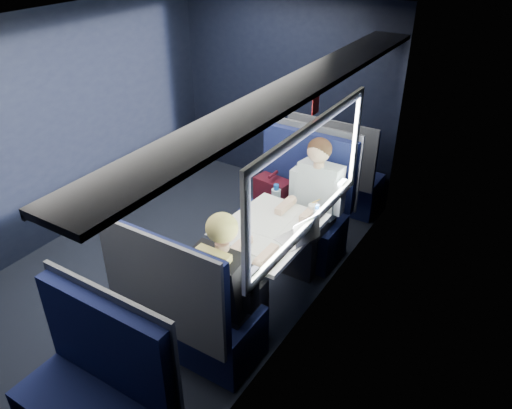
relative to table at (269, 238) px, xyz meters
The scene contains 13 objects.
ground 1.23m from the table, behind, with size 2.80×4.20×0.01m, color black.
room_shell 1.30m from the table, behind, with size 3.00×4.40×2.40m.
table is the anchor object (origin of this frame).
seat_bay_near 0.93m from the table, 102.81° to the left, with size 1.04×0.62×1.26m.
seat_bay_far 0.93m from the table, 101.78° to the right, with size 1.04×0.62×1.26m.
seat_row_front 1.82m from the table, 95.80° to the left, with size 1.04×0.51×1.16m.
seat_row_back 1.82m from the table, 95.80° to the right, with size 1.04×0.51×1.16m.
man 0.70m from the table, 84.48° to the left, with size 0.53×0.56×1.32m.
woman 0.71m from the table, 84.55° to the right, with size 0.53×0.56×1.32m.
papers 0.14m from the table, 141.99° to the left, with size 0.60×0.86×0.01m, color white.
laptop 0.32m from the table, ahead, with size 0.29×0.33×0.21m.
bottle_small 0.44m from the table, 42.64° to the left, with size 0.06×0.06×0.20m.
cup 0.47m from the table, 64.97° to the left, with size 0.08×0.08×0.10m, color white.
Camera 1 is at (2.78, -3.01, 3.04)m, focal length 35.00 mm.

